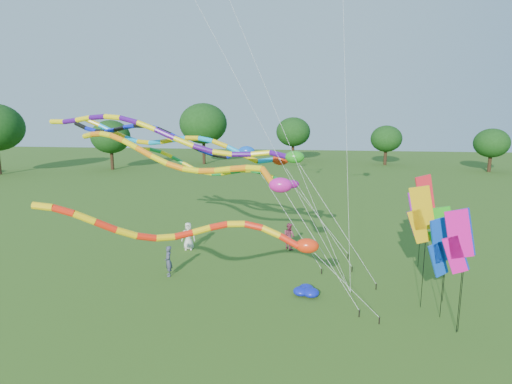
# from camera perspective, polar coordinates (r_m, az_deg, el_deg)

# --- Properties ---
(ground) EXTENTS (160.00, 160.00, 0.00)m
(ground) POSITION_cam_1_polar(r_m,az_deg,el_deg) (16.60, 4.44, -19.22)
(ground) COLOR #265015
(ground) RESTS_ON ground
(tree_ring) EXTENTS (118.60, 118.70, 9.29)m
(tree_ring) POSITION_cam_1_polar(r_m,az_deg,el_deg) (16.41, -2.20, -0.52)
(tree_ring) COLOR #382314
(tree_ring) RESTS_ON ground
(tube_kite_red) EXTENTS (11.86, 3.39, 5.78)m
(tube_kite_red) POSITION_cam_1_polar(r_m,az_deg,el_deg) (15.80, -5.41, -5.53)
(tube_kite_red) COLOR black
(tube_kite_red) RESTS_ON ground
(tube_kite_orange) EXTENTS (14.26, 5.29, 7.83)m
(tube_kite_orange) POSITION_cam_1_polar(r_m,az_deg,el_deg) (20.29, -7.56, 3.75)
(tube_kite_orange) COLOR black
(tube_kite_orange) RESTS_ON ground
(tube_kite_purple) EXTENTS (16.70, 1.83, 8.78)m
(tube_kite_purple) POSITION_cam_1_polar(r_m,az_deg,el_deg) (21.14, -8.48, 6.89)
(tube_kite_purple) COLOR black
(tube_kite_purple) RESTS_ON ground
(tube_kite_blue) EXTENTS (14.01, 2.19, 8.22)m
(tube_kite_blue) POSITION_cam_1_polar(r_m,az_deg,el_deg) (23.16, -10.50, 6.79)
(tube_kite_blue) COLOR black
(tube_kite_blue) RESTS_ON ground
(tube_kite_cyan) EXTENTS (14.78, 1.79, 8.42)m
(tube_kite_cyan) POSITION_cam_1_polar(r_m,az_deg,el_deg) (23.04, -7.11, 6.07)
(tube_kite_cyan) COLOR black
(tube_kite_cyan) RESTS_ON ground
(tube_kite_green) EXTENTS (12.61, 1.90, 6.66)m
(tube_kite_green) POSITION_cam_1_polar(r_m,az_deg,el_deg) (25.33, -3.07, 2.72)
(tube_kite_green) COLOR black
(tube_kite_green) RESTS_ON ground
(banner_pole_green) EXTENTS (1.16, 0.30, 4.32)m
(banner_pole_green) POSITION_cam_1_polar(r_m,az_deg,el_deg) (20.17, 23.53, -5.18)
(banner_pole_green) COLOR black
(banner_pole_green) RESTS_ON ground
(banner_pole_blue_b) EXTENTS (1.16, 0.12, 4.85)m
(banner_pole_blue_b) POSITION_cam_1_polar(r_m,az_deg,el_deg) (17.46, 25.47, -5.95)
(banner_pole_blue_b) COLOR black
(banner_pole_blue_b) RESTS_ON ground
(banner_pole_orange) EXTENTS (1.14, 0.40, 5.32)m
(banner_pole_orange) POSITION_cam_1_polar(r_m,az_deg,el_deg) (19.01, 21.14, -2.89)
(banner_pole_orange) COLOR black
(banner_pole_orange) RESTS_ON ground
(banner_pole_blue_a) EXTENTS (1.11, 0.49, 4.26)m
(banner_pole_blue_a) POSITION_cam_1_polar(r_m,az_deg,el_deg) (18.49, 23.37, -6.77)
(banner_pole_blue_a) COLOR black
(banner_pole_blue_a) RESTS_ON ground
(banner_pole_violet) EXTENTS (1.16, 0.14, 4.22)m
(banner_pole_violet) POSITION_cam_1_polar(r_m,az_deg,el_deg) (24.23, 20.67, -2.69)
(banner_pole_violet) COLOR black
(banner_pole_violet) RESTS_ON ground
(banner_pole_magenta_b) EXTENTS (1.16, 0.14, 4.84)m
(banner_pole_magenta_b) POSITION_cam_1_polar(r_m,az_deg,el_deg) (17.38, 25.29, -6.03)
(banner_pole_magenta_b) COLOR black
(banner_pole_magenta_b) RESTS_ON ground
(banner_pole_red) EXTENTS (1.15, 0.35, 5.20)m
(banner_pole_red) POSITION_cam_1_polar(r_m,az_deg,el_deg) (23.10, 21.51, -0.89)
(banner_pole_red) COLOR black
(banner_pole_red) RESTS_ON ground
(blue_nylon_heap) EXTENTS (1.52, 1.47, 0.45)m
(blue_nylon_heap) POSITION_cam_1_polar(r_m,az_deg,el_deg) (20.27, 6.35, -12.84)
(blue_nylon_heap) COLOR #0D1BB4
(blue_nylon_heap) RESTS_ON ground
(person_a) EXTENTS (0.90, 0.67, 1.68)m
(person_a) POSITION_cam_1_polar(r_m,az_deg,el_deg) (26.36, -9.01, -5.83)
(person_a) COLOR silver
(person_a) RESTS_ON ground
(person_b) EXTENTS (0.59, 0.68, 1.57)m
(person_b) POSITION_cam_1_polar(r_m,az_deg,el_deg) (22.46, -11.60, -9.01)
(person_b) COLOR #3F4159
(person_b) RESTS_ON ground
(person_c) EXTENTS (0.99, 1.00, 1.63)m
(person_c) POSITION_cam_1_polar(r_m,az_deg,el_deg) (26.23, 4.45, -5.87)
(person_c) COLOR #983751
(person_c) RESTS_ON ground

